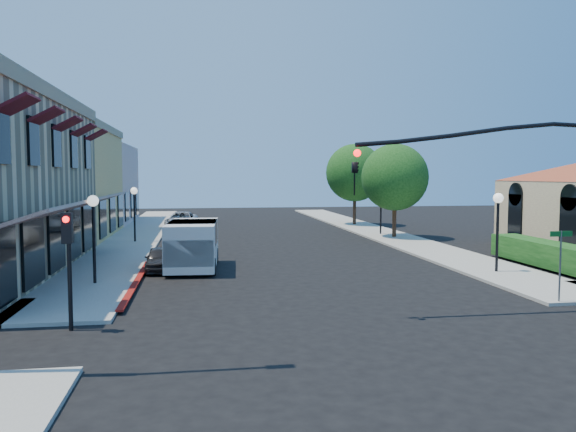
{
  "coord_description": "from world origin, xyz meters",
  "views": [
    {
      "loc": [
        -4.4,
        -14.72,
        4.36
      ],
      "look_at": [
        -0.65,
        8.95,
        2.6
      ],
      "focal_mm": 35.0,
      "sensor_mm": 36.0,
      "label": 1
    }
  ],
  "objects": [
    {
      "name": "sidewalk_right",
      "position": [
        8.75,
        27.0,
        0.06
      ],
      "size": [
        3.5,
        50.0,
        0.12
      ],
      "primitive_type": "cube",
      "color": "gray",
      "rests_on": "ground"
    },
    {
      "name": "street_tree_a",
      "position": [
        8.8,
        22.0,
        4.19
      ],
      "size": [
        4.56,
        4.56,
        6.48
      ],
      "color": "#342115",
      "rests_on": "ground"
    },
    {
      "name": "white_van",
      "position": [
        -4.73,
        11.28,
        1.27
      ],
      "size": [
        2.46,
        5.09,
        2.2
      ],
      "color": "silver",
      "rests_on": "ground"
    },
    {
      "name": "lamppost_left_near",
      "position": [
        -8.5,
        8.0,
        2.74
      ],
      "size": [
        0.44,
        0.44,
        3.57
      ],
      "color": "black",
      "rests_on": "ground"
    },
    {
      "name": "sidewalk_left",
      "position": [
        -8.75,
        27.0,
        0.06
      ],
      "size": [
        3.5,
        50.0,
        0.12
      ],
      "primitive_type": "cube",
      "color": "gray",
      "rests_on": "ground"
    },
    {
      "name": "street_name_sign",
      "position": [
        7.5,
        2.2,
        1.7
      ],
      "size": [
        0.8,
        0.06,
        2.5
      ],
      "color": "#595B5E",
      "rests_on": "ground"
    },
    {
      "name": "hedge",
      "position": [
        11.7,
        9.0,
        0.0
      ],
      "size": [
        1.4,
        8.0,
        1.1
      ],
      "primitive_type": "cube",
      "color": "#113E11",
      "rests_on": "ground"
    },
    {
      "name": "lamppost_right_far",
      "position": [
        8.5,
        24.0,
        2.74
      ],
      "size": [
        0.44,
        0.44,
        3.57
      ],
      "color": "black",
      "rests_on": "ground"
    },
    {
      "name": "curb_red_strip",
      "position": [
        -6.9,
        8.0,
        0.0
      ],
      "size": [
        0.25,
        10.0,
        0.06
      ],
      "primitive_type": "cube",
      "color": "maroon",
      "rests_on": "ground"
    },
    {
      "name": "parked_car_d",
      "position": [
        -5.84,
        31.38,
        0.68
      ],
      "size": [
        2.72,
        5.11,
        1.37
      ],
      "primitive_type": "imported",
      "rotation": [
        0.0,
        0.0,
        -0.09
      ],
      "color": "#A5A7AA",
      "rests_on": "ground"
    },
    {
      "name": "signal_mast_arm",
      "position": [
        5.86,
        1.5,
        4.09
      ],
      "size": [
        8.01,
        0.39,
        6.0
      ],
      "color": "black",
      "rests_on": "ground"
    },
    {
      "name": "parked_car_a",
      "position": [
        -6.2,
        11.1,
        0.55
      ],
      "size": [
        1.43,
        3.28,
        1.1
      ],
      "primitive_type": "imported",
      "rotation": [
        0.0,
        0.0,
        0.04
      ],
      "color": "black",
      "rests_on": "ground"
    },
    {
      "name": "secondary_signal",
      "position": [
        -8.0,
        1.41,
        2.32
      ],
      "size": [
        0.28,
        0.42,
        3.32
      ],
      "color": "black",
      "rests_on": "ground"
    },
    {
      "name": "parked_car_b",
      "position": [
        -4.8,
        13.0,
        0.59
      ],
      "size": [
        1.57,
        3.68,
        1.18
      ],
      "primitive_type": "imported",
      "rotation": [
        0.0,
        0.0,
        0.09
      ],
      "color": "#BABCC0",
      "rests_on": "ground"
    },
    {
      "name": "lamppost_right_near",
      "position": [
        8.5,
        8.0,
        2.74
      ],
      "size": [
        0.44,
        0.44,
        3.57
      ],
      "color": "black",
      "rests_on": "ground"
    },
    {
      "name": "pink_stucco_building",
      "position": [
        -15.5,
        38.0,
        3.5
      ],
      "size": [
        10.0,
        12.0,
        7.0
      ],
      "primitive_type": "cube",
      "color": "#BF9790",
      "rests_on": "ground"
    },
    {
      "name": "lamppost_left_far",
      "position": [
        -8.5,
        22.0,
        2.74
      ],
      "size": [
        0.44,
        0.44,
        3.57
      ],
      "color": "black",
      "rests_on": "ground"
    },
    {
      "name": "street_tree_b",
      "position": [
        8.8,
        32.0,
        4.54
      ],
      "size": [
        4.94,
        4.94,
        7.02
      ],
      "color": "#342115",
      "rests_on": "ground"
    },
    {
      "name": "ground",
      "position": [
        0.0,
        0.0,
        0.0
      ],
      "size": [
        120.0,
        120.0,
        0.0
      ],
      "primitive_type": "plane",
      "color": "black",
      "rests_on": "ground"
    },
    {
      "name": "parked_car_c",
      "position": [
        -5.33,
        22.2,
        0.54
      ],
      "size": [
        1.52,
        3.7,
        1.07
      ],
      "primitive_type": "imported",
      "rotation": [
        0.0,
        0.0,
        0.01
      ],
      "color": "silver",
      "rests_on": "ground"
    },
    {
      "name": "yellow_stucco_building",
      "position": [
        -15.5,
        26.0,
        3.8
      ],
      "size": [
        10.0,
        12.0,
        7.6
      ],
      "primitive_type": "cube",
      "color": "tan",
      "rests_on": "ground"
    }
  ]
}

